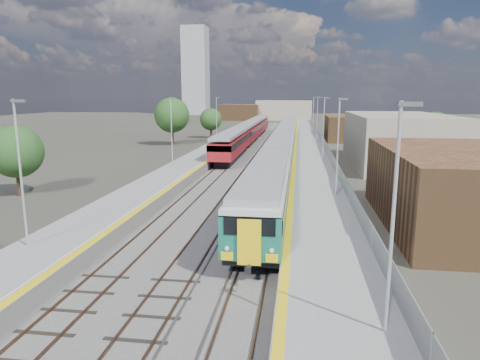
# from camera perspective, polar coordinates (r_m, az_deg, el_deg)

# --- Properties ---
(ground) EXTENTS (320.00, 320.00, 0.00)m
(ground) POSITION_cam_1_polar(r_m,az_deg,el_deg) (62.13, 4.42, 3.10)
(ground) COLOR #47443A
(ground) RESTS_ON ground
(ballast_bed) EXTENTS (10.50, 155.00, 0.06)m
(ballast_bed) POSITION_cam_1_polar(r_m,az_deg,el_deg) (64.76, 2.57, 3.48)
(ballast_bed) COLOR #565451
(ballast_bed) RESTS_ON ground
(tracks) EXTENTS (8.96, 160.00, 0.17)m
(tracks) POSITION_cam_1_polar(r_m,az_deg,el_deg) (66.36, 3.22, 3.73)
(tracks) COLOR #4C3323
(tracks) RESTS_ON ground
(platform_right) EXTENTS (4.70, 155.00, 8.52)m
(platform_right) POSITION_cam_1_polar(r_m,az_deg,el_deg) (64.45, 9.27, 3.76)
(platform_right) COLOR slate
(platform_right) RESTS_ON ground
(platform_left) EXTENTS (4.30, 155.00, 8.52)m
(platform_left) POSITION_cam_1_polar(r_m,az_deg,el_deg) (65.66, -3.36, 4.01)
(platform_left) COLOR slate
(platform_left) RESTS_ON ground
(buildings) EXTENTS (72.00, 185.50, 40.00)m
(buildings) POSITION_cam_1_polar(r_m,az_deg,el_deg) (151.60, -0.43, 11.92)
(buildings) COLOR brown
(buildings) RESTS_ON ground
(green_train) EXTENTS (2.98, 82.78, 3.28)m
(green_train) POSITION_cam_1_polar(r_m,az_deg,el_deg) (60.21, 5.79, 5.04)
(green_train) COLOR black
(green_train) RESTS_ON ground
(red_train) EXTENTS (2.96, 59.96, 3.73)m
(red_train) POSITION_cam_1_polar(r_m,az_deg,el_deg) (79.11, 1.19, 6.47)
(red_train) COLOR black
(red_train) RESTS_ON ground
(tree_a) EXTENTS (4.58, 4.58, 6.20)m
(tree_a) POSITION_cam_1_polar(r_m,az_deg,el_deg) (41.95, -27.69, 3.36)
(tree_a) COLOR #382619
(tree_a) RESTS_ON ground
(tree_b) EXTENTS (6.19, 6.19, 8.39)m
(tree_b) POSITION_cam_1_polar(r_m,az_deg,el_deg) (77.53, -9.08, 8.52)
(tree_b) COLOR #382619
(tree_b) RESTS_ON ground
(tree_c) EXTENTS (4.57, 4.57, 6.19)m
(tree_c) POSITION_cam_1_polar(r_m,az_deg,el_deg) (89.48, -3.91, 8.07)
(tree_c) COLOR #382619
(tree_c) RESTS_ON ground
(tree_d) EXTENTS (4.66, 4.66, 6.32)m
(tree_d) POSITION_cam_1_polar(r_m,az_deg,el_deg) (71.86, 24.57, 6.41)
(tree_d) COLOR #382619
(tree_d) RESTS_ON ground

